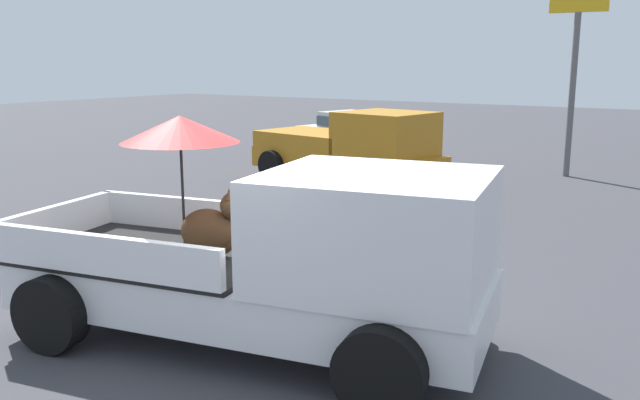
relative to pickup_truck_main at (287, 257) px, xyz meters
The scene contains 5 objects.
ground_plane 1.08m from the pickup_truck_main, 168.43° to the right, with size 80.00×80.00×0.00m, color #38383D.
pickup_truck_main is the anchor object (origin of this frame).
pickup_truck_red 9.41m from the pickup_truck_main, 116.40° to the left, with size 5.03×2.77×1.80m.
parked_sedan_near 14.91m from the pickup_truck_main, 117.16° to the left, with size 4.60×2.76×1.33m.
motel_sign 12.77m from the pickup_truck_main, 90.66° to the left, with size 1.40×0.16×5.01m.
Camera 1 is at (4.29, -5.15, 2.93)m, focal length 37.32 mm.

